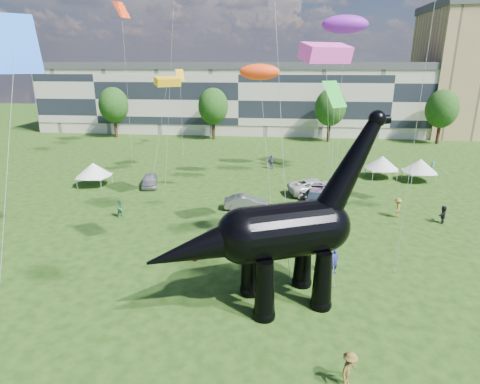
# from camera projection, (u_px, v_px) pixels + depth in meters

# --- Properties ---
(ground) EXTENTS (220.00, 220.00, 0.00)m
(ground) POSITION_uv_depth(u_px,v_px,m) (270.00, 338.00, 19.96)
(ground) COLOR #16330C
(ground) RESTS_ON ground
(terrace_row) EXTENTS (78.00, 11.00, 12.00)m
(terrace_row) POSITION_uv_depth(u_px,v_px,m) (242.00, 100.00, 77.54)
(terrace_row) COLOR beige
(terrace_row) RESTS_ON ground
(tree_far_left) EXTENTS (5.20, 5.20, 9.44)m
(tree_far_left) POSITION_uv_depth(u_px,v_px,m) (113.00, 102.00, 71.22)
(tree_far_left) COLOR #382314
(tree_far_left) RESTS_ON ground
(tree_mid_left) EXTENTS (5.20, 5.20, 9.44)m
(tree_mid_left) POSITION_uv_depth(u_px,v_px,m) (213.00, 103.00, 69.36)
(tree_mid_left) COLOR #382314
(tree_mid_left) RESTS_ON ground
(tree_mid_right) EXTENTS (5.20, 5.20, 9.44)m
(tree_mid_right) POSITION_uv_depth(u_px,v_px,m) (330.00, 105.00, 67.29)
(tree_mid_right) COLOR #382314
(tree_mid_right) RESTS_ON ground
(tree_far_right) EXTENTS (5.20, 5.20, 9.44)m
(tree_far_right) POSITION_uv_depth(u_px,v_px,m) (442.00, 106.00, 65.43)
(tree_far_right) COLOR #382314
(tree_far_right) RESTS_ON ground
(dinosaur_sculpture) EXTENTS (13.20, 7.15, 11.10)m
(dinosaur_sculpture) POSITION_uv_depth(u_px,v_px,m) (277.00, 235.00, 21.71)
(dinosaur_sculpture) COLOR black
(dinosaur_sculpture) RESTS_ON ground
(car_silver) EXTENTS (2.62, 4.36, 1.39)m
(car_silver) POSITION_uv_depth(u_px,v_px,m) (150.00, 180.00, 44.14)
(car_silver) COLOR silver
(car_silver) RESTS_ON ground
(car_grey) EXTENTS (4.18, 1.81, 1.34)m
(car_grey) POSITION_uv_depth(u_px,v_px,m) (246.00, 202.00, 37.23)
(car_grey) COLOR slate
(car_grey) RESTS_ON ground
(car_white) EXTENTS (6.42, 4.33, 1.63)m
(car_white) POSITION_uv_depth(u_px,v_px,m) (317.00, 187.00, 41.31)
(car_white) COLOR silver
(car_white) RESTS_ON ground
(car_dark) EXTENTS (2.43, 5.21, 1.47)m
(car_dark) POSITION_uv_depth(u_px,v_px,m) (316.00, 199.00, 38.09)
(car_dark) COLOR #595960
(car_dark) RESTS_ON ground
(gazebo_near) EXTENTS (4.18, 4.18, 2.65)m
(gazebo_near) POSITION_uv_depth(u_px,v_px,m) (382.00, 162.00, 47.06)
(gazebo_near) COLOR silver
(gazebo_near) RESTS_ON ground
(gazebo_far) EXTENTS (4.16, 4.16, 2.62)m
(gazebo_far) POSITION_uv_depth(u_px,v_px,m) (420.00, 166.00, 45.72)
(gazebo_far) COLOR silver
(gazebo_far) RESTS_ON ground
(gazebo_left) EXTENTS (3.80, 3.80, 2.61)m
(gazebo_left) POSITION_uv_depth(u_px,v_px,m) (94.00, 170.00, 44.01)
(gazebo_left) COLOR white
(gazebo_left) RESTS_ON ground
(visitors) EXTENTS (49.38, 37.39, 1.85)m
(visitors) POSITION_uv_depth(u_px,v_px,m) (276.00, 213.00, 34.21)
(visitors) COLOR #2B6C43
(visitors) RESTS_ON ground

